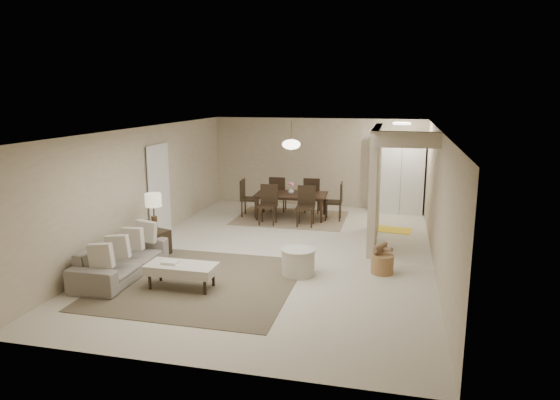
% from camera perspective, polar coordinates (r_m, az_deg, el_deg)
% --- Properties ---
extents(floor, '(9.00, 9.00, 0.00)m').
position_cam_1_polar(floor, '(10.27, 0.07, -5.98)').
color(floor, beige).
rests_on(floor, ground).
extents(ceiling, '(9.00, 9.00, 0.00)m').
position_cam_1_polar(ceiling, '(9.78, 0.08, 8.08)').
color(ceiling, white).
rests_on(ceiling, back_wall).
extents(back_wall, '(6.00, 0.00, 6.00)m').
position_cam_1_polar(back_wall, '(14.31, 4.23, 4.30)').
color(back_wall, tan).
rests_on(back_wall, floor).
extents(left_wall, '(0.00, 9.00, 9.00)m').
position_cam_1_polar(left_wall, '(11.02, -15.30, 1.55)').
color(left_wall, tan).
rests_on(left_wall, floor).
extents(right_wall, '(0.00, 9.00, 9.00)m').
position_cam_1_polar(right_wall, '(9.72, 17.55, 0.04)').
color(right_wall, tan).
rests_on(right_wall, floor).
extents(partition, '(0.15, 2.50, 2.50)m').
position_cam_1_polar(partition, '(10.93, 10.83, 1.68)').
color(partition, tan).
rests_on(partition, floor).
extents(doorway, '(0.04, 0.90, 2.04)m').
position_cam_1_polar(doorway, '(11.57, -13.70, 0.96)').
color(doorway, black).
rests_on(doorway, floor).
extents(pantry_cabinet, '(1.20, 0.55, 2.10)m').
position_cam_1_polar(pantry_cabinet, '(13.81, 13.66, 2.87)').
color(pantry_cabinet, white).
rests_on(pantry_cabinet, floor).
extents(flush_light, '(0.44, 0.44, 0.05)m').
position_cam_1_polar(flush_light, '(12.72, 13.75, 8.50)').
color(flush_light, white).
rests_on(flush_light, ceiling).
extents(living_rug, '(3.20, 3.20, 0.01)m').
position_cam_1_polar(living_rug, '(8.80, -9.10, -9.25)').
color(living_rug, brown).
rests_on(living_rug, floor).
extents(sofa, '(2.14, 0.87, 0.62)m').
position_cam_1_polar(sofa, '(9.34, -17.68, -6.42)').
color(sofa, gray).
rests_on(sofa, floor).
extents(ottoman_bench, '(1.16, 0.54, 0.42)m').
position_cam_1_polar(ottoman_bench, '(8.51, -11.20, -7.75)').
color(ottoman_bench, beige).
rests_on(ottoman_bench, living_rug).
extents(side_table, '(0.58, 0.58, 0.50)m').
position_cam_1_polar(side_table, '(10.33, -14.04, -4.79)').
color(side_table, black).
rests_on(side_table, floor).
extents(table_lamp, '(0.32, 0.32, 0.76)m').
position_cam_1_polar(table_lamp, '(10.12, -14.28, -0.38)').
color(table_lamp, '#4C3A20').
rests_on(table_lamp, side_table).
extents(round_pouf, '(0.61, 0.61, 0.48)m').
position_cam_1_polar(round_pouf, '(8.97, 2.08, -7.10)').
color(round_pouf, beige).
rests_on(round_pouf, floor).
extents(wicker_basket, '(0.51, 0.51, 0.34)m').
position_cam_1_polar(wicker_basket, '(9.25, 11.61, -7.19)').
color(wicker_basket, '#94643B').
rests_on(wicker_basket, floor).
extents(dining_rug, '(2.80, 2.10, 0.01)m').
position_cam_1_polar(dining_rug, '(12.99, 1.26, -2.06)').
color(dining_rug, '#897355').
rests_on(dining_rug, floor).
extents(dining_table, '(1.89, 1.12, 0.64)m').
position_cam_1_polar(dining_table, '(12.92, 1.27, -0.70)').
color(dining_table, black).
rests_on(dining_table, dining_rug).
extents(dining_chairs, '(2.64, 1.96, 0.98)m').
position_cam_1_polar(dining_chairs, '(12.88, 1.27, 0.02)').
color(dining_chairs, black).
rests_on(dining_chairs, dining_rug).
extents(vase, '(0.20, 0.20, 0.16)m').
position_cam_1_polar(vase, '(12.83, 1.27, 1.04)').
color(vase, silver).
rests_on(vase, dining_table).
extents(yellow_mat, '(1.03, 0.71, 0.01)m').
position_cam_1_polar(yellow_mat, '(12.18, 12.51, -3.32)').
color(yellow_mat, yellow).
rests_on(yellow_mat, floor).
extents(pendant_light, '(0.46, 0.46, 0.71)m').
position_cam_1_polar(pendant_light, '(12.66, 1.30, 6.37)').
color(pendant_light, '#4C3A20').
rests_on(pendant_light, ceiling).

